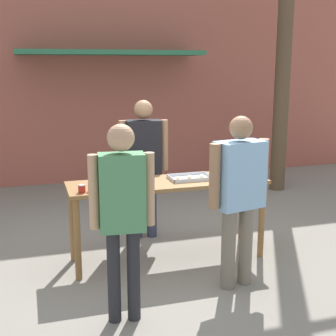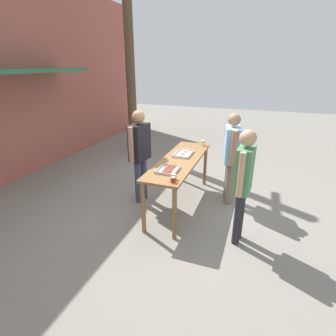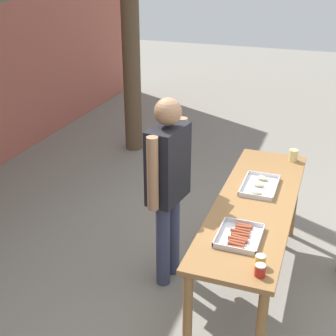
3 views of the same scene
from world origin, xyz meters
name	(u,v)px [view 3 (image 3 of 3)]	position (x,y,z in m)	size (l,w,h in m)	color
ground_plane	(248,289)	(0.00, 0.00, 0.00)	(24.00, 24.00, 0.00)	gray
serving_table	(254,214)	(0.00, 0.00, 0.80)	(2.24, 0.65, 0.92)	brown
food_tray_sausages	(239,236)	(-0.60, 0.01, 0.94)	(0.39, 0.32, 0.04)	silver
food_tray_buns	(260,186)	(0.27, 0.01, 0.94)	(0.47, 0.30, 0.05)	silver
condiment_jar_mustard	(260,270)	(-0.98, -0.21, 0.96)	(0.07, 0.07, 0.08)	#B22319
condiment_jar_ketchup	(260,261)	(-0.88, -0.19, 0.96)	(0.07, 0.07, 0.08)	gold
beer_cup	(293,155)	(0.97, -0.20, 0.98)	(0.09, 0.09, 0.12)	#DBC67A
person_server_behind_table	(168,178)	(-0.09, 0.76, 1.06)	(0.61, 0.29, 1.78)	#333851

